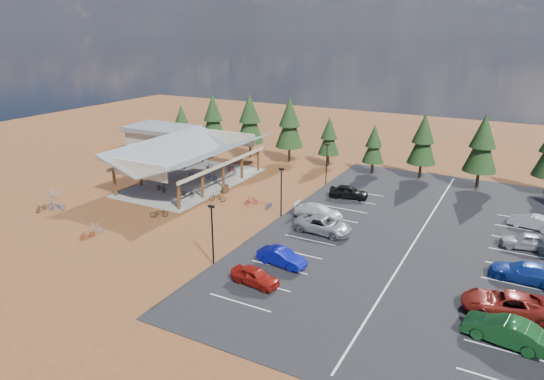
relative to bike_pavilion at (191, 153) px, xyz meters
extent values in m
plane|color=brown|center=(10.00, -7.00, -3.82)|extent=(140.00, 140.00, 0.00)
cube|color=black|center=(28.50, -4.00, -3.80)|extent=(27.00, 44.00, 0.04)
cube|color=gray|center=(0.00, 0.00, -3.77)|extent=(10.60, 18.60, 0.10)
cube|color=#4E2D16|center=(-4.60, -8.40, -2.22)|extent=(0.25, 0.25, 3.00)
cube|color=#4E2D16|center=(-4.60, -4.20, -2.22)|extent=(0.25, 0.25, 3.00)
cube|color=#4E2D16|center=(-4.60, 0.00, -2.22)|extent=(0.25, 0.25, 3.00)
cube|color=#4E2D16|center=(-4.60, 4.20, -2.22)|extent=(0.25, 0.25, 3.00)
cube|color=#4E2D16|center=(-4.60, 8.40, -2.22)|extent=(0.25, 0.25, 3.00)
cube|color=#4E2D16|center=(4.60, -8.40, -2.22)|extent=(0.25, 0.25, 3.00)
cube|color=#4E2D16|center=(4.60, -4.20, -2.22)|extent=(0.25, 0.25, 3.00)
cube|color=#4E2D16|center=(4.60, 0.00, -2.22)|extent=(0.25, 0.25, 3.00)
cube|color=#4E2D16|center=(4.60, 4.20, -2.22)|extent=(0.25, 0.25, 3.00)
cube|color=#4E2D16|center=(4.60, 8.40, -2.22)|extent=(0.25, 0.25, 3.00)
cube|color=beige|center=(-5.00, 0.00, -0.72)|extent=(0.22, 18.00, 0.35)
cube|color=beige|center=(5.00, 0.00, -0.72)|extent=(0.22, 18.00, 0.35)
cube|color=slate|center=(-2.90, 0.00, 0.18)|extent=(5.85, 19.40, 2.13)
cube|color=slate|center=(2.90, 0.00, 0.18)|extent=(5.85, 19.40, 2.13)
cube|color=beige|center=(0.00, -9.00, 0.08)|extent=(7.50, 0.15, 1.80)
cube|color=beige|center=(0.00, 9.00, 0.08)|extent=(7.50, 0.15, 1.80)
cube|color=#ADA593|center=(-14.00, 11.00, -2.22)|extent=(10.00, 6.00, 3.20)
cube|color=slate|center=(-14.00, 11.00, -0.27)|extent=(11.00, 7.00, 0.70)
cylinder|color=black|center=(15.00, -17.00, -1.32)|extent=(0.14, 0.14, 5.00)
cube|color=black|center=(15.00, -17.00, 1.23)|extent=(0.50, 0.25, 0.18)
cylinder|color=black|center=(15.00, -5.00, -1.32)|extent=(0.14, 0.14, 5.00)
cube|color=black|center=(15.00, -5.00, 1.23)|extent=(0.50, 0.25, 0.18)
cylinder|color=black|center=(15.00, 7.00, -1.32)|extent=(0.14, 0.14, 5.00)
cube|color=black|center=(15.00, 7.00, 1.23)|extent=(0.50, 0.25, 0.18)
cylinder|color=#472E19|center=(5.79, -1.62, -3.37)|extent=(0.60, 0.60, 0.90)
cylinder|color=#472E19|center=(5.78, -1.23, -3.37)|extent=(0.60, 0.60, 0.90)
cylinder|color=#382314|center=(-14.15, 15.99, -3.02)|extent=(0.36, 0.36, 1.61)
cone|color=black|center=(-14.15, 15.99, -0.29)|extent=(2.83, 2.83, 3.86)
cone|color=black|center=(-14.15, 15.99, 1.32)|extent=(2.18, 2.18, 2.89)
cylinder|color=#382314|center=(-6.61, 14.22, -2.74)|extent=(0.36, 0.36, 2.16)
cone|color=black|center=(-6.61, 14.22, 0.92)|extent=(3.80, 3.80, 5.18)
cone|color=black|center=(-6.61, 14.22, 3.08)|extent=(2.94, 2.94, 3.88)
cylinder|color=#382314|center=(-0.02, 14.05, -2.67)|extent=(0.36, 0.36, 2.31)
cone|color=black|center=(-0.02, 14.05, 1.26)|extent=(4.07, 4.07, 5.54)
cone|color=black|center=(-0.02, 14.05, 3.57)|extent=(3.14, 3.14, 4.16)
cylinder|color=#382314|center=(6.24, 14.48, -2.69)|extent=(0.36, 0.36, 2.27)
cone|color=black|center=(6.24, 14.48, 1.16)|extent=(3.99, 3.99, 5.44)
cone|color=black|center=(6.24, 14.48, 3.43)|extent=(3.08, 3.08, 4.08)
cylinder|color=#382314|center=(11.95, 15.24, -2.98)|extent=(0.36, 0.36, 1.69)
cone|color=black|center=(11.95, 15.24, -0.11)|extent=(2.97, 2.97, 4.05)
cone|color=black|center=(11.95, 15.24, 1.58)|extent=(2.30, 2.30, 3.04)
cylinder|color=#382314|center=(18.56, 14.32, -3.02)|extent=(0.36, 0.36, 1.61)
cone|color=black|center=(18.56, 14.32, -0.28)|extent=(2.84, 2.84, 3.87)
cone|color=black|center=(18.56, 14.32, 1.33)|extent=(2.19, 2.19, 2.90)
cylinder|color=#382314|center=(24.57, 15.19, -2.80)|extent=(0.36, 0.36, 2.05)
cone|color=black|center=(24.57, 15.19, 0.68)|extent=(3.61, 3.61, 4.92)
cone|color=black|center=(24.57, 15.19, 2.73)|extent=(2.79, 2.79, 3.69)
cylinder|color=#382314|center=(31.51, 14.23, -2.72)|extent=(0.36, 0.36, 2.21)
cone|color=black|center=(31.51, 14.23, 1.04)|extent=(3.89, 3.89, 5.30)
cone|color=black|center=(31.51, 14.23, 3.25)|extent=(3.01, 3.01, 3.98)
imported|color=black|center=(-0.80, -4.96, -3.23)|extent=(2.00, 1.25, 0.99)
imported|color=#91959A|center=(-1.60, -4.21, -3.21)|extent=(1.76, 0.92, 1.02)
imported|color=navy|center=(-0.96, 1.58, -3.30)|extent=(1.67, 0.81, 0.84)
imported|color=maroon|center=(-0.86, 4.96, -3.23)|extent=(1.68, 0.65, 0.98)
imported|color=black|center=(2.96, -4.84, -3.29)|extent=(1.72, 0.77, 0.87)
imported|color=gray|center=(2.67, -3.96, -3.28)|extent=(1.53, 0.76, 0.89)
imported|color=navy|center=(1.60, 1.75, -3.26)|extent=(1.81, 0.77, 0.92)
imported|color=maroon|center=(2.15, 5.56, -3.21)|extent=(1.77, 0.90, 1.03)
imported|color=black|center=(-7.87, -15.66, -3.39)|extent=(0.99, 1.76, 0.88)
imported|color=#96999E|center=(-10.55, -12.03, -3.35)|extent=(1.61, 1.13, 0.95)
imported|color=navy|center=(-6.83, -14.69, -3.32)|extent=(2.02, 1.31, 1.00)
imported|color=maroon|center=(1.92, -18.34, -3.37)|extent=(0.78, 1.56, 0.90)
imported|color=black|center=(4.18, -11.13, -3.35)|extent=(1.83, 1.61, 0.96)
imported|color=gray|center=(1.58, -16.97, -3.34)|extent=(1.66, 0.91, 0.96)
imported|color=navy|center=(12.83, -3.64, -3.40)|extent=(0.70, 1.65, 0.85)
imported|color=maroon|center=(10.53, -3.47, -3.37)|extent=(1.38, 1.37, 0.91)
imported|color=black|center=(6.76, -4.45, -3.33)|extent=(2.01, 1.30, 1.00)
imported|color=maroon|center=(19.64, -18.24, -3.12)|extent=(4.04, 1.99, 1.33)
imported|color=#0A108F|center=(19.97, -14.50, -3.10)|extent=(4.27, 1.88, 1.37)
imported|color=gray|center=(20.41, -6.82, -3.02)|extent=(5.62, 2.87, 1.52)
imported|color=silver|center=(18.58, -3.73, -3.06)|extent=(5.15, 2.48, 1.45)
imported|color=black|center=(19.18, 3.57, -3.04)|extent=(4.54, 2.33, 1.48)
imported|color=#14481D|center=(36.65, -17.12, -2.97)|extent=(5.13, 2.47, 1.62)
imported|color=maroon|center=(36.53, -13.70, -2.98)|extent=(6.15, 3.64, 1.60)
imported|color=#153396|center=(37.51, -8.06, -3.03)|extent=(5.27, 2.25, 1.52)
imported|color=#94969B|center=(37.33, -1.65, -3.06)|extent=(4.48, 2.38, 1.45)
imported|color=#BBBBBB|center=(37.60, 3.63, -3.12)|extent=(4.24, 2.13, 1.33)
camera|label=1|loc=(36.13, -46.08, 14.56)|focal=32.00mm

